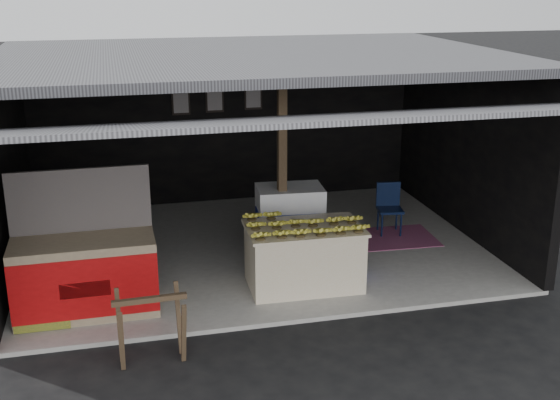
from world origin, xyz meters
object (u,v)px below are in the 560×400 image
object	(u,v)px
banana_table	(304,256)
sawhorse	(151,322)
white_crate	(290,222)
neighbor_stall	(85,273)
plastic_chair	(389,204)
water_barrel	(355,257)

from	to	relation	value
banana_table	sawhorse	xyz separation A→B (m)	(-2.11, -1.41, 0.02)
white_crate	neighbor_stall	world-z (taller)	neighbor_stall
white_crate	plastic_chair	world-z (taller)	white_crate
banana_table	sawhorse	size ratio (longest dim) A/B	1.94
white_crate	water_barrel	size ratio (longest dim) A/B	2.21
neighbor_stall	plastic_chair	world-z (taller)	neighbor_stall
neighbor_stall	plastic_chair	distance (m)	5.03
plastic_chair	sawhorse	bearing A→B (deg)	-133.11
white_crate	sawhorse	distance (m)	3.33
sawhorse	white_crate	bearing A→B (deg)	46.54
banana_table	white_crate	world-z (taller)	white_crate
neighbor_stall	plastic_chair	xyz separation A→B (m)	(4.71, 1.78, -0.05)
sawhorse	water_barrel	bearing A→B (deg)	27.28
banana_table	sawhorse	world-z (taller)	banana_table
banana_table	neighbor_stall	world-z (taller)	neighbor_stall
water_barrel	sawhorse	bearing A→B (deg)	-150.53
white_crate	banana_table	bearing A→B (deg)	-89.72
white_crate	neighbor_stall	size ratio (longest dim) A/B	0.60
water_barrel	white_crate	bearing A→B (deg)	130.89
neighbor_stall	sawhorse	xyz separation A→B (m)	(0.71, -1.30, -0.09)
banana_table	sawhorse	bearing A→B (deg)	-144.61
neighbor_stall	plastic_chair	size ratio (longest dim) A/B	2.16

